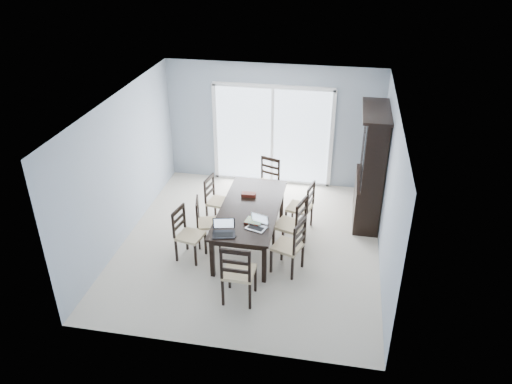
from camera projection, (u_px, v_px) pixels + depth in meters
floor at (250, 244)px, 8.91m from camera, size 5.00×5.00×0.00m
ceiling at (249, 104)px, 7.66m from camera, size 5.00×5.00×0.00m
back_wall at (273, 125)px, 10.44m from camera, size 4.50×0.02×2.60m
wall_left at (123, 168)px, 8.64m from camera, size 0.02×5.00×2.60m
wall_right at (389, 191)px, 7.92m from camera, size 0.02×5.00×2.60m
balcony at (278, 163)px, 11.95m from camera, size 4.50×2.00×0.10m
railing at (284, 125)px, 12.52m from camera, size 4.50×0.06×1.10m
dining_table at (250, 211)px, 8.58m from camera, size 1.00×2.20×0.75m
china_hutch at (371, 169)px, 9.15m from camera, size 0.50×1.38×2.20m
sliding_door at (272, 135)px, 10.52m from camera, size 2.52×0.05×2.18m
chair_left_near at (185, 228)px, 8.30m from camera, size 0.49×0.48×1.07m
chair_left_mid at (204, 217)px, 8.66m from camera, size 0.48×0.47×1.03m
chair_left_far at (215, 195)px, 9.32m from camera, size 0.47×0.47×1.06m
chair_right_near at (293, 241)px, 7.92m from camera, size 0.55×0.55×1.13m
chair_right_mid at (295, 219)px, 8.45m from camera, size 0.56×0.55×1.17m
chair_right_far at (305, 202)px, 9.04m from camera, size 0.51×0.50×1.11m
chair_end_near at (237, 268)px, 7.23m from camera, size 0.46×0.47×1.21m
chair_end_far at (268, 177)px, 9.91m from camera, size 0.54×0.55×1.12m
laptop_dark at (224, 232)px, 7.77m from camera, size 0.39×0.31×0.24m
laptop_silver at (256, 226)px, 7.94m from camera, size 0.36×0.30×0.21m
book_stack at (254, 221)px, 8.10m from camera, size 0.31×0.25×0.04m
cell_phone at (233, 236)px, 7.76m from camera, size 0.12×0.07×0.01m
game_box at (249, 195)px, 8.88m from camera, size 0.26×0.14×0.06m
hot_tub at (267, 141)px, 11.83m from camera, size 2.05×1.88×0.94m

